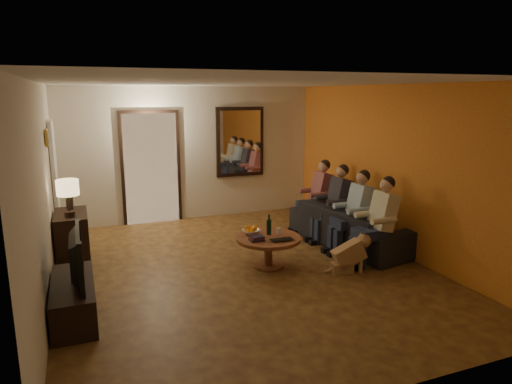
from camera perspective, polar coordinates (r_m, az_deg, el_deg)
name	(u,v)px	position (r m, az deg, el deg)	size (l,w,h in m)	color
floor	(244,270)	(6.59, -1.49, -9.68)	(5.00, 6.00, 0.01)	#462513
ceiling	(243,82)	(6.12, -1.63, 13.54)	(5.00, 6.00, 0.01)	white
back_wall	(192,154)	(9.07, -8.06, 4.75)	(5.00, 0.02, 2.60)	beige
front_wall	(377,248)	(3.64, 14.90, -6.73)	(5.00, 0.02, 2.60)	beige
left_wall	(43,195)	(5.88, -25.10, -0.30)	(0.02, 6.00, 2.60)	beige
right_wall	(394,169)	(7.45, 16.86, 2.74)	(0.02, 6.00, 2.60)	beige
orange_accent	(393,169)	(7.44, 16.80, 2.73)	(0.01, 6.00, 2.60)	orange
kitchen_doorway	(151,169)	(8.94, -12.98, 2.83)	(1.00, 0.06, 2.10)	#FFE0A5
door_trim	(151,169)	(8.93, -12.97, 2.82)	(1.12, 0.04, 2.22)	black
fridge_glimpse	(164,176)	(9.01, -11.37, 2.00)	(0.45, 0.03, 1.70)	silver
mirror_frame	(240,142)	(9.29, -2.01, 6.28)	(1.00, 0.05, 1.40)	black
mirror_glass	(241,142)	(9.26, -1.94, 6.26)	(0.86, 0.02, 1.26)	white
white_door	(56,183)	(8.19, -23.78, 1.05)	(0.06, 0.85, 2.04)	white
framed_art	(47,138)	(7.09, -24.69, 6.19)	(0.03, 0.28, 0.24)	#B28C33
art_canvas	(48,138)	(7.09, -24.56, 6.20)	(0.01, 0.22, 0.18)	brown
dresser	(72,239)	(7.21, -21.96, -5.42)	(0.45, 0.87, 0.77)	black
table_lamp	(68,198)	(6.83, -22.40, -0.71)	(0.30, 0.30, 0.54)	beige
flower_vase	(69,195)	(7.27, -22.34, -0.37)	(0.14, 0.14, 0.44)	red
tv_stand	(74,300)	(5.60, -21.82, -12.37)	(0.45, 1.26, 0.42)	black
tv	(70,257)	(5.42, -22.24, -7.52)	(0.13, 1.01, 0.58)	black
sofa	(350,226)	(7.69, 11.65, -4.15)	(0.87, 2.23, 0.65)	black
person_a	(379,225)	(6.85, 15.14, -3.95)	(0.60, 0.40, 1.20)	tan
person_b	(356,215)	(7.32, 12.36, -2.78)	(0.60, 0.40, 1.20)	tan
person_c	(336,206)	(7.81, 9.93, -1.74)	(0.60, 0.40, 1.20)	tan
person_d	(318,199)	(8.31, 7.78, -0.82)	(0.60, 0.40, 1.20)	tan
dog	(349,253)	(6.55, 11.53, -7.46)	(0.56, 0.24, 0.56)	#A5734C
coffee_table	(268,252)	(6.63, 1.55, -7.47)	(0.94, 0.94, 0.45)	brown
bowl	(251,232)	(6.68, -0.60, -5.00)	(0.26, 0.26, 0.06)	white
oranges	(251,227)	(6.66, -0.60, -4.44)	(0.20, 0.20, 0.08)	orange
wine_bottle	(269,224)	(6.62, 1.63, -4.05)	(0.07, 0.07, 0.31)	black
wine_glass	(278,231)	(6.66, 2.83, -4.91)	(0.06, 0.06, 0.10)	silver
book_stack	(257,238)	(6.38, 0.09, -5.80)	(0.20, 0.15, 0.07)	black
laptop	(283,241)	(6.35, 3.40, -6.12)	(0.33, 0.21, 0.03)	black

